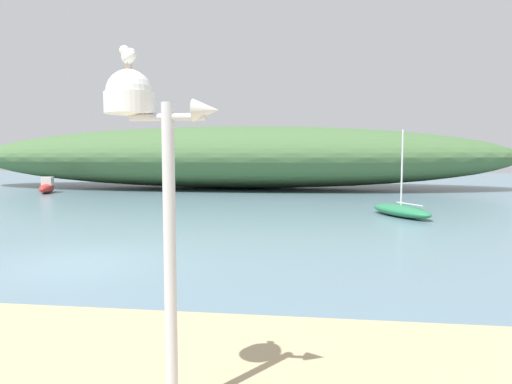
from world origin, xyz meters
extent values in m
plane|color=slate|center=(0.00, 0.00, 0.00)|extent=(120.00, 120.00, 0.00)
ellipsoid|color=#476B3D|center=(-0.70, 26.78, 2.58)|extent=(45.92, 13.31, 5.17)
cylinder|color=silver|center=(4.63, -6.27, 1.72)|extent=(0.12, 0.12, 3.04)
cylinder|color=silver|center=(4.63, -6.27, 3.10)|extent=(0.73, 0.07, 0.07)
cylinder|color=white|center=(4.26, -6.27, 3.23)|extent=(0.47, 0.47, 0.20)
sphere|color=white|center=(4.26, -6.27, 3.33)|extent=(0.44, 0.44, 0.44)
cone|color=silver|center=(4.99, -6.27, 3.16)|extent=(0.24, 0.21, 0.21)
cylinder|color=orange|center=(4.25, -6.28, 3.57)|extent=(0.01, 0.01, 0.05)
cylinder|color=orange|center=(4.28, -6.26, 3.57)|extent=(0.01, 0.01, 0.05)
ellipsoid|color=white|center=(4.26, -6.27, 3.67)|extent=(0.26, 0.26, 0.14)
ellipsoid|color=#9EA0A8|center=(4.26, -6.27, 3.69)|extent=(0.23, 0.24, 0.05)
sphere|color=white|center=(4.19, -6.19, 3.74)|extent=(0.10, 0.10, 0.10)
cone|color=gold|center=(4.14, -6.14, 3.73)|extent=(0.06, 0.06, 0.03)
ellipsoid|color=#B72D28|center=(-13.16, 19.42, 0.34)|extent=(1.77, 2.90, 0.67)
cube|color=silver|center=(-13.26, 19.68, 0.80)|extent=(0.98, 1.15, 0.73)
ellipsoid|color=#287A4C|center=(9.96, 9.93, 0.26)|extent=(2.73, 3.81, 0.52)
cylinder|color=silver|center=(9.96, 9.93, 2.13)|extent=(0.08, 0.08, 3.52)
cylinder|color=silver|center=(10.22, 9.44, 0.62)|extent=(0.82, 1.50, 0.06)
camera|label=1|loc=(5.97, -10.27, 2.75)|focal=30.83mm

